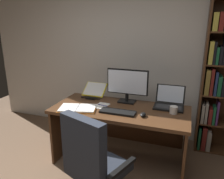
{
  "coord_description": "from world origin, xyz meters",
  "views": [
    {
      "loc": [
        0.79,
        -1.11,
        1.76
      ],
      "look_at": [
        -0.04,
        1.25,
        1.0
      ],
      "focal_mm": 35.27,
      "sensor_mm": 36.0,
      "label": 1
    }
  ],
  "objects_px": {
    "computer_mouse": "(143,115)",
    "notepad": "(101,106)",
    "monitor": "(127,85)",
    "open_binder": "(78,108)",
    "pen": "(103,105)",
    "office_chair": "(93,169)",
    "laptop": "(169,103)",
    "coffee_mug": "(174,110)",
    "reading_stand_with_book": "(94,91)",
    "desk": "(122,121)",
    "keyboard": "(118,112)"
  },
  "relations": [
    {
      "from": "desk",
      "to": "computer_mouse",
      "type": "xyz_separation_m",
      "value": [
        0.32,
        -0.23,
        0.23
      ]
    },
    {
      "from": "desk",
      "to": "office_chair",
      "type": "distance_m",
      "value": 0.87
    },
    {
      "from": "office_chair",
      "to": "reading_stand_with_book",
      "type": "height_order",
      "value": "office_chair"
    },
    {
      "from": "desk",
      "to": "office_chair",
      "type": "relative_size",
      "value": 1.68
    },
    {
      "from": "laptop",
      "to": "computer_mouse",
      "type": "relative_size",
      "value": 3.44
    },
    {
      "from": "office_chair",
      "to": "coffee_mug",
      "type": "distance_m",
      "value": 1.12
    },
    {
      "from": "open_binder",
      "to": "monitor",
      "type": "bearing_deg",
      "value": 26.68
    },
    {
      "from": "keyboard",
      "to": "pen",
      "type": "xyz_separation_m",
      "value": [
        -0.24,
        0.14,
        0.0
      ]
    },
    {
      "from": "laptop",
      "to": "coffee_mug",
      "type": "height_order",
      "value": "laptop"
    },
    {
      "from": "coffee_mug",
      "to": "reading_stand_with_book",
      "type": "bearing_deg",
      "value": 166.65
    },
    {
      "from": "reading_stand_with_book",
      "to": "open_binder",
      "type": "distance_m",
      "value": 0.52
    },
    {
      "from": "office_chair",
      "to": "coffee_mug",
      "type": "xyz_separation_m",
      "value": [
        0.65,
        0.83,
        0.38
      ]
    },
    {
      "from": "office_chair",
      "to": "computer_mouse",
      "type": "distance_m",
      "value": 0.8
    },
    {
      "from": "desk",
      "to": "computer_mouse",
      "type": "relative_size",
      "value": 16.0
    },
    {
      "from": "computer_mouse",
      "to": "open_binder",
      "type": "relative_size",
      "value": 0.21
    },
    {
      "from": "laptop",
      "to": "reading_stand_with_book",
      "type": "distance_m",
      "value": 1.05
    },
    {
      "from": "laptop",
      "to": "reading_stand_with_book",
      "type": "bearing_deg",
      "value": 176.69
    },
    {
      "from": "laptop",
      "to": "open_binder",
      "type": "height_order",
      "value": "laptop"
    },
    {
      "from": "open_binder",
      "to": "coffee_mug",
      "type": "bearing_deg",
      "value": -2.57
    },
    {
      "from": "office_chair",
      "to": "pen",
      "type": "xyz_separation_m",
      "value": [
        -0.2,
        0.77,
        0.35
      ]
    },
    {
      "from": "laptop",
      "to": "desk",
      "type": "bearing_deg",
      "value": -162.23
    },
    {
      "from": "keyboard",
      "to": "reading_stand_with_book",
      "type": "relative_size",
      "value": 1.32
    },
    {
      "from": "desk",
      "to": "open_binder",
      "type": "relative_size",
      "value": 3.3
    },
    {
      "from": "keyboard",
      "to": "office_chair",
      "type": "bearing_deg",
      "value": -93.51
    },
    {
      "from": "desk",
      "to": "open_binder",
      "type": "bearing_deg",
      "value": -150.21
    },
    {
      "from": "computer_mouse",
      "to": "open_binder",
      "type": "xyz_separation_m",
      "value": [
        -0.8,
        -0.05,
        -0.01
      ]
    },
    {
      "from": "office_chair",
      "to": "pen",
      "type": "relative_size",
      "value": 7.08
    },
    {
      "from": "desk",
      "to": "coffee_mug",
      "type": "height_order",
      "value": "coffee_mug"
    },
    {
      "from": "pen",
      "to": "coffee_mug",
      "type": "relative_size",
      "value": 1.56
    },
    {
      "from": "monitor",
      "to": "pen",
      "type": "bearing_deg",
      "value": -133.17
    },
    {
      "from": "computer_mouse",
      "to": "notepad",
      "type": "xyz_separation_m",
      "value": [
        -0.56,
        0.14,
        -0.02
      ]
    },
    {
      "from": "laptop",
      "to": "notepad",
      "type": "distance_m",
      "value": 0.85
    },
    {
      "from": "monitor",
      "to": "open_binder",
      "type": "bearing_deg",
      "value": -138.07
    },
    {
      "from": "office_chair",
      "to": "notepad",
      "type": "height_order",
      "value": "office_chair"
    },
    {
      "from": "keyboard",
      "to": "reading_stand_with_book",
      "type": "xyz_separation_m",
      "value": [
        -0.5,
        0.47,
        0.08
      ]
    },
    {
      "from": "notepad",
      "to": "pen",
      "type": "xyz_separation_m",
      "value": [
        0.02,
        0.0,
        0.01
      ]
    },
    {
      "from": "notepad",
      "to": "coffee_mug",
      "type": "bearing_deg",
      "value": 4.02
    },
    {
      "from": "notepad",
      "to": "coffee_mug",
      "type": "xyz_separation_m",
      "value": [
        0.88,
        0.06,
        0.04
      ]
    },
    {
      "from": "monitor",
      "to": "reading_stand_with_book",
      "type": "height_order",
      "value": "monitor"
    },
    {
      "from": "keyboard",
      "to": "computer_mouse",
      "type": "distance_m",
      "value": 0.3
    },
    {
      "from": "desk",
      "to": "coffee_mug",
      "type": "distance_m",
      "value": 0.68
    },
    {
      "from": "notepad",
      "to": "pen",
      "type": "relative_size",
      "value": 1.5
    },
    {
      "from": "open_binder",
      "to": "desk",
      "type": "bearing_deg",
      "value": 14.54
    },
    {
      "from": "desk",
      "to": "monitor",
      "type": "xyz_separation_m",
      "value": [
        0.02,
        0.17,
        0.43
      ]
    },
    {
      "from": "office_chair",
      "to": "computer_mouse",
      "type": "height_order",
      "value": "office_chair"
    },
    {
      "from": "pen",
      "to": "computer_mouse",
      "type": "bearing_deg",
      "value": -14.35
    },
    {
      "from": "monitor",
      "to": "computer_mouse",
      "type": "height_order",
      "value": "monitor"
    },
    {
      "from": "desk",
      "to": "coffee_mug",
      "type": "bearing_deg",
      "value": -2.24
    },
    {
      "from": "office_chair",
      "to": "monitor",
      "type": "xyz_separation_m",
      "value": [
        0.04,
        1.03,
        0.57
      ]
    },
    {
      "from": "laptop",
      "to": "computer_mouse",
      "type": "distance_m",
      "value": 0.47
    }
  ]
}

